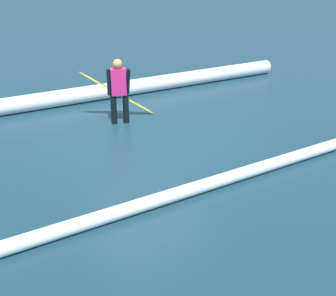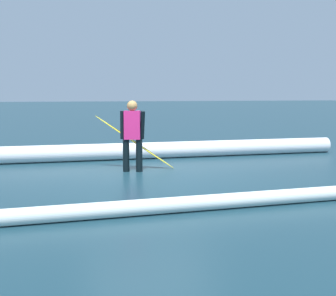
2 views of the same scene
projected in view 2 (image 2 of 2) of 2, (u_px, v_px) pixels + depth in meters
name	position (u px, v px, depth m)	size (l,w,h in m)	color
ground_plane	(150.00, 178.00, 9.20)	(179.09, 179.09, 0.00)	#193946
surfer	(132.00, 132.00, 9.83)	(0.50, 0.32, 1.51)	black
surfboard	(135.00, 142.00, 10.25)	(1.76, 0.64, 1.21)	yellow
wave_crest_foreground	(41.00, 154.00, 11.20)	(0.42, 0.42, 15.72)	white
wave_crest_midground	(270.00, 198.00, 6.93)	(0.22, 0.22, 25.34)	white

